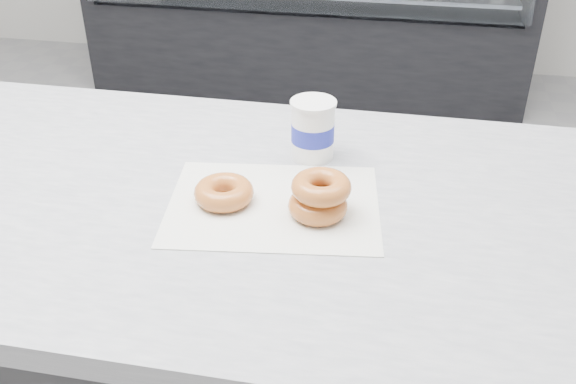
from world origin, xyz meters
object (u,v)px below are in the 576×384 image
counter (97,360)px  donut_stack (320,196)px  coffee_cup (313,129)px  donut_single (224,192)px

counter → donut_stack: bearing=-3.3°
donut_stack → coffee_cup: 0.19m
donut_stack → counter: bearing=176.7°
counter → donut_single: (0.31, -0.02, 0.47)m
donut_single → coffee_cup: bearing=57.3°
donut_stack → coffee_cup: (-0.04, 0.19, 0.02)m
coffee_cup → counter: bearing=177.7°
counter → donut_stack: (0.47, -0.03, 0.48)m
donut_stack → coffee_cup: bearing=102.4°
donut_single → donut_stack: donut_stack is taller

